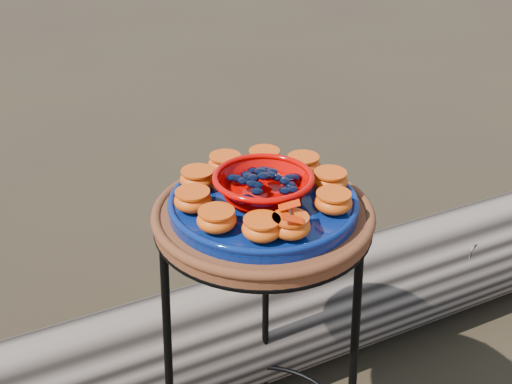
{
  "coord_description": "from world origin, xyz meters",
  "views": [
    {
      "loc": [
        0.04,
        -1.01,
        1.33
      ],
      "look_at": [
        -0.01,
        0.0,
        0.77
      ],
      "focal_mm": 45.0,
      "sensor_mm": 36.0,
      "label": 1
    }
  ],
  "objects_px": {
    "plant_stand": "(262,365)",
    "driftwood_log": "(310,307)",
    "red_bowl": "(263,188)",
    "cobalt_plate": "(263,205)",
    "terracotta_saucer": "(263,218)"
  },
  "relations": [
    {
      "from": "plant_stand",
      "to": "cobalt_plate",
      "type": "relative_size",
      "value": 2.04
    },
    {
      "from": "terracotta_saucer",
      "to": "red_bowl",
      "type": "relative_size",
      "value": 2.33
    },
    {
      "from": "terracotta_saucer",
      "to": "cobalt_plate",
      "type": "distance_m",
      "value": 0.03
    },
    {
      "from": "plant_stand",
      "to": "cobalt_plate",
      "type": "height_order",
      "value": "cobalt_plate"
    },
    {
      "from": "terracotta_saucer",
      "to": "driftwood_log",
      "type": "height_order",
      "value": "terracotta_saucer"
    },
    {
      "from": "terracotta_saucer",
      "to": "cobalt_plate",
      "type": "height_order",
      "value": "cobalt_plate"
    },
    {
      "from": "plant_stand",
      "to": "red_bowl",
      "type": "distance_m",
      "value": 0.43
    },
    {
      "from": "plant_stand",
      "to": "terracotta_saucer",
      "type": "bearing_deg",
      "value": 0.0
    },
    {
      "from": "terracotta_saucer",
      "to": "red_bowl",
      "type": "height_order",
      "value": "red_bowl"
    },
    {
      "from": "driftwood_log",
      "to": "terracotta_saucer",
      "type": "bearing_deg",
      "value": -105.48
    },
    {
      "from": "plant_stand",
      "to": "red_bowl",
      "type": "bearing_deg",
      "value": 0.0
    },
    {
      "from": "plant_stand",
      "to": "red_bowl",
      "type": "xyz_separation_m",
      "value": [
        0.0,
        0.0,
        0.43
      ]
    },
    {
      "from": "terracotta_saucer",
      "to": "cobalt_plate",
      "type": "bearing_deg",
      "value": 0.0
    },
    {
      "from": "red_bowl",
      "to": "cobalt_plate",
      "type": "bearing_deg",
      "value": 0.0
    },
    {
      "from": "plant_stand",
      "to": "driftwood_log",
      "type": "relative_size",
      "value": 0.42
    }
  ]
}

